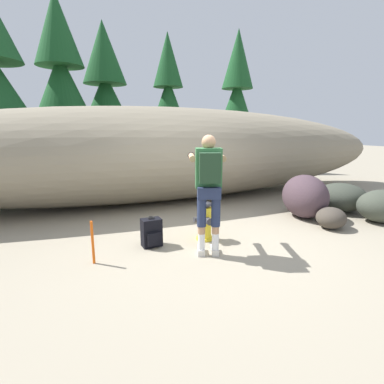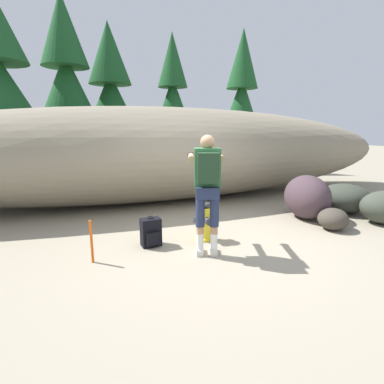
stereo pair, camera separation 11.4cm
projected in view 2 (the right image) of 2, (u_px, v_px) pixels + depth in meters
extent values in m
cube|color=gray|center=(214.00, 244.00, 4.72)|extent=(56.00, 56.00, 0.04)
ellipsoid|color=gray|center=(160.00, 154.00, 7.47)|extent=(14.09, 3.20, 2.32)
cylinder|color=yellow|center=(204.00, 238.00, 4.88)|extent=(0.28, 0.28, 0.04)
cylinder|color=yellow|center=(205.00, 222.00, 4.82)|extent=(0.21, 0.21, 0.51)
ellipsoid|color=#333338|center=(205.00, 204.00, 4.76)|extent=(0.22, 0.22, 0.10)
cylinder|color=#333338|center=(205.00, 200.00, 4.74)|extent=(0.06, 0.06, 0.05)
cylinder|color=#333338|center=(196.00, 220.00, 4.76)|extent=(0.09, 0.09, 0.09)
cylinder|color=#333338|center=(213.00, 218.00, 4.86)|extent=(0.09, 0.09, 0.09)
cylinder|color=#333338|center=(208.00, 221.00, 4.67)|extent=(0.11, 0.09, 0.11)
cube|color=beige|center=(200.00, 251.00, 4.32)|extent=(0.18, 0.28, 0.09)
cylinder|color=white|center=(200.00, 241.00, 4.23)|extent=(0.10, 0.10, 0.24)
cylinder|color=tan|center=(200.00, 230.00, 4.19)|extent=(0.10, 0.10, 0.11)
cylinder|color=#232D4C|center=(200.00, 211.00, 4.14)|extent=(0.13, 0.13, 0.44)
cube|color=beige|center=(213.00, 250.00, 4.33)|extent=(0.18, 0.28, 0.09)
cylinder|color=white|center=(214.00, 241.00, 4.23)|extent=(0.10, 0.10, 0.24)
cylinder|color=tan|center=(214.00, 230.00, 4.20)|extent=(0.10, 0.10, 0.11)
cylinder|color=#232D4C|center=(214.00, 211.00, 4.14)|extent=(0.13, 0.13, 0.44)
cube|color=#232D4C|center=(208.00, 192.00, 4.08)|extent=(0.37, 0.30, 0.16)
cube|color=#336B3D|center=(207.00, 168.00, 4.12)|extent=(0.42, 0.35, 0.55)
cube|color=#1E3823|center=(208.00, 168.00, 3.92)|extent=(0.32, 0.25, 0.40)
sphere|color=tan|center=(207.00, 142.00, 4.07)|extent=(0.20, 0.20, 0.20)
cube|color=black|center=(207.00, 141.00, 4.15)|extent=(0.15, 0.07, 0.04)
cylinder|color=tan|center=(191.00, 157.00, 4.46)|extent=(0.28, 0.58, 0.09)
sphere|color=black|center=(191.00, 156.00, 4.72)|extent=(0.11, 0.11, 0.11)
cylinder|color=tan|center=(220.00, 157.00, 4.46)|extent=(0.28, 0.58, 0.09)
sphere|color=black|center=(218.00, 156.00, 4.73)|extent=(0.11, 0.11, 0.11)
cube|color=black|center=(151.00, 232.00, 4.59)|extent=(0.31, 0.22, 0.44)
cube|color=black|center=(153.00, 239.00, 4.48)|extent=(0.21, 0.07, 0.20)
torus|color=black|center=(150.00, 217.00, 4.54)|extent=(0.10, 0.10, 0.02)
cube|color=black|center=(154.00, 229.00, 4.72)|extent=(0.05, 0.03, 0.37)
cube|color=black|center=(144.00, 231.00, 4.65)|extent=(0.05, 0.03, 0.37)
ellipsoid|color=#44333B|center=(307.00, 197.00, 5.98)|extent=(1.04, 1.25, 0.88)
ellipsoid|color=#373C32|center=(344.00, 198.00, 6.43)|extent=(1.36, 1.26, 0.63)
ellipsoid|color=#403930|center=(333.00, 219.00, 5.34)|extent=(0.77, 0.77, 0.39)
cylinder|color=#47331E|center=(6.00, 169.00, 8.61)|extent=(0.34, 0.34, 1.29)
cylinder|color=#47331E|center=(73.00, 157.00, 11.22)|extent=(0.30, 0.30, 1.47)
cone|color=#194C23|center=(68.00, 96.00, 10.75)|extent=(2.54, 2.54, 2.98)
cone|color=#194C23|center=(62.00, 29.00, 10.28)|extent=(1.65, 1.65, 2.48)
cylinder|color=#47331E|center=(114.00, 158.00, 12.63)|extent=(0.32, 0.32, 1.15)
cone|color=#194C23|center=(112.00, 109.00, 12.21)|extent=(2.64, 2.64, 2.88)
cone|color=#194C23|center=(109.00, 53.00, 11.75)|extent=(1.72, 1.72, 2.40)
cylinder|color=#47331E|center=(174.00, 156.00, 12.52)|extent=(0.22, 0.22, 1.34)
cone|color=#194C23|center=(173.00, 109.00, 12.11)|extent=(1.85, 1.85, 2.51)
cone|color=#194C23|center=(172.00, 60.00, 11.72)|extent=(1.20, 1.20, 2.09)
cylinder|color=#47331E|center=(240.00, 158.00, 12.89)|extent=(0.24, 0.24, 1.09)
cone|color=#194C23|center=(241.00, 112.00, 12.49)|extent=(2.00, 2.00, 2.80)
cone|color=#194C23|center=(243.00, 59.00, 12.04)|extent=(1.30, 1.30, 2.33)
cylinder|color=#E55914|center=(92.00, 242.00, 3.99)|extent=(0.04, 0.04, 0.60)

